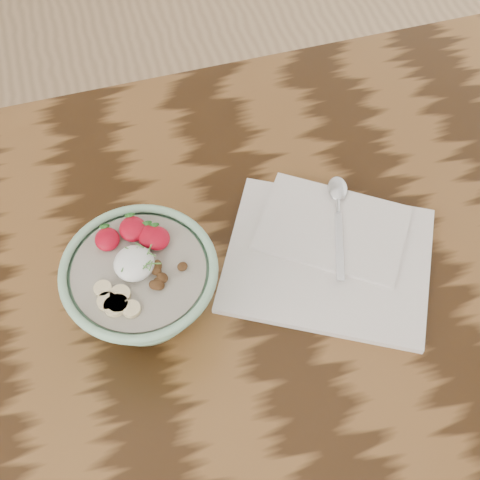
% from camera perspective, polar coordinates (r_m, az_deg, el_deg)
% --- Properties ---
extents(table, '(1.60, 0.90, 0.75)m').
position_cam_1_polar(table, '(1.02, -9.14, -8.99)').
color(table, '#311C0C').
rests_on(table, ground).
extents(breakfast_bowl, '(0.20, 0.20, 0.13)m').
position_cam_1_polar(breakfast_bowl, '(0.88, -8.34, -3.86)').
color(breakfast_bowl, '#92C49E').
rests_on(breakfast_bowl, table).
extents(napkin, '(0.37, 0.34, 0.02)m').
position_cam_1_polar(napkin, '(0.98, 7.60, -1.07)').
color(napkin, white).
rests_on(napkin, table).
extents(spoon, '(0.08, 0.18, 0.01)m').
position_cam_1_polar(spoon, '(1.01, 8.36, 3.20)').
color(spoon, silver).
rests_on(spoon, napkin).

